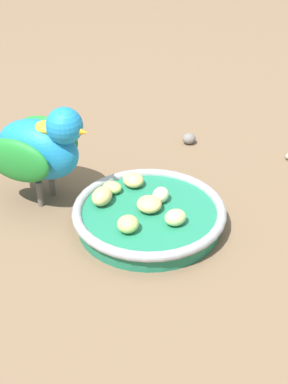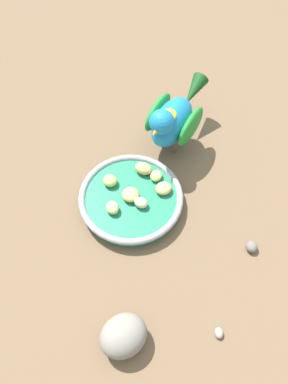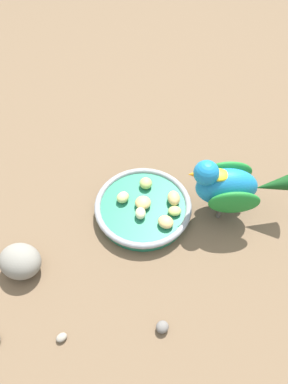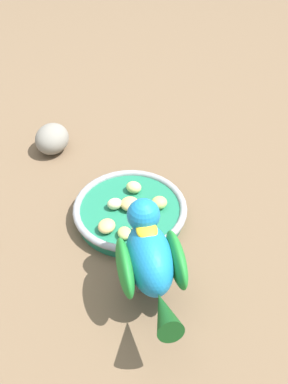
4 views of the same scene
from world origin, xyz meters
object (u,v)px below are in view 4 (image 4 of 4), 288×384
Objects in this scene: feeding_bowl at (130,211)px; apple_piece_5 at (159,202)px; parrot at (150,258)px; apple_piece_4 at (125,233)px; rock_large at (52,139)px; apple_piece_3 at (115,204)px; apple_piece_1 at (130,204)px; apple_piece_2 at (134,187)px; apple_piece_6 at (107,227)px; apple_piece_0 at (142,229)px.

feeding_bowl is 7.16× the size of apple_piece_5.
parrot is at bearing -127.69° from apple_piece_5.
apple_piece_4 is 0.13× the size of parrot.
apple_piece_5 is 0.36× the size of rock_large.
apple_piece_4 is at bearing -105.90° from apple_piece_3.
apple_piece_5 is (0.05, -0.02, 0.02)m from feeding_bowl.
parrot reaches higher than apple_piece_4.
apple_piece_1 is 1.23× the size of apple_piece_4.
apple_piece_2 is at bearing 106.63° from apple_piece_5.
apple_piece_6 is 0.29m from rock_large.
feeding_bowl is 0.05m from apple_piece_5.
apple_piece_2 reaches higher than apple_piece_6.
apple_piece_0 is 1.23× the size of apple_piece_2.
rock_large is (0.02, 0.42, -0.06)m from parrot.
apple_piece_1 is 1.16× the size of apple_piece_5.
apple_piece_2 is 0.23m from rock_large.
apple_piece_0 is (-0.01, -0.06, 0.02)m from feeding_bowl.
apple_piece_4 is at bearing 11.62° from parrot.
apple_piece_4 is (-0.04, -0.05, 0.02)m from feeding_bowl.
apple_piece_1 is (0.01, 0.06, -0.00)m from apple_piece_0.
apple_piece_5 is (0.05, -0.02, 0.00)m from apple_piece_1.
apple_piece_6 is at bearing -145.61° from apple_piece_2.
apple_piece_3 is (-0.02, 0.01, 0.00)m from apple_piece_1.
apple_piece_3 is 0.99× the size of apple_piece_4.
apple_piece_1 reaches higher than apple_piece_6.
apple_piece_5 is at bearing -73.37° from apple_piece_2.
apple_piece_2 is 0.14× the size of parrot.
rock_large is (-0.02, 0.32, -0.01)m from apple_piece_0.
apple_piece_1 is 0.42× the size of rock_large.
apple_piece_4 is 0.03m from apple_piece_6.
apple_piece_5 is (0.02, -0.06, 0.00)m from apple_piece_2.
feeding_bowl is 0.07m from apple_piece_6.
apple_piece_4 is at bearing -128.30° from feeding_bowl.
apple_piece_0 is 1.31× the size of apple_piece_4.
apple_piece_0 is at bearing -4.95° from parrot.
apple_piece_4 is at bearing -54.97° from apple_piece_6.
apple_piece_2 reaches higher than feeding_bowl.
rock_large is at bearing 97.91° from apple_piece_1.
apple_piece_1 is at bearing 79.90° from feeding_bowl.
apple_piece_6 is (-0.05, 0.04, -0.00)m from apple_piece_0.
feeding_bowl is at bearing 0.39° from parrot.
apple_piece_2 is at bearing 50.16° from feeding_bowl.
apple_piece_2 is at bearing 66.88° from apple_piece_0.
apple_piece_3 is at bearing 47.50° from apple_piece_6.
parrot reaches higher than apple_piece_0.
apple_piece_1 and apple_piece_2 have the same top height.
rock_large is at bearing 17.67° from parrot.
apple_piece_5 is at bearing 34.54° from apple_piece_0.
parrot is (-0.09, -0.19, 0.05)m from apple_piece_2.
apple_piece_3 is (-0.05, -0.02, -0.00)m from apple_piece_2.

